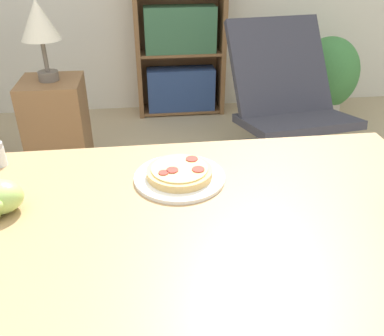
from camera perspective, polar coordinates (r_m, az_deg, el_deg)
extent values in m
cube|color=tan|center=(0.89, -1.16, -10.17)|extent=(1.34, 0.87, 0.03)
cylinder|color=tan|center=(1.58, 20.39, -9.86)|extent=(0.06, 0.06, 0.74)
cylinder|color=white|center=(1.06, -1.75, -1.31)|extent=(0.24, 0.24, 0.01)
cylinder|color=#DBB26B|center=(1.05, -1.76, -0.61)|extent=(0.17, 0.17, 0.02)
cylinder|color=#EACC7A|center=(1.05, -1.77, -0.05)|extent=(0.15, 0.15, 0.00)
cylinder|color=#A83328|center=(1.03, -2.78, -0.30)|extent=(0.03, 0.03, 0.00)
cylinder|color=#A83328|center=(1.02, -4.03, -0.66)|extent=(0.03, 0.03, 0.00)
cylinder|color=#A83328|center=(1.08, -0.02, 1.30)|extent=(0.03, 0.03, 0.00)
cylinder|color=#A83328|center=(1.04, 0.89, -0.18)|extent=(0.03, 0.03, 0.00)
sphere|color=#A8CC66|center=(1.03, -24.56, -3.70)|extent=(0.02, 0.02, 0.02)
sphere|color=#A8CC66|center=(1.07, -24.72, -3.50)|extent=(0.03, 0.03, 0.03)
sphere|color=#A8CC66|center=(1.03, -23.70, -3.15)|extent=(0.02, 0.02, 0.02)
cube|color=slate|center=(2.72, 12.96, 1.08)|extent=(0.64, 0.63, 0.10)
cube|color=#383842|center=(2.52, 14.31, 6.38)|extent=(0.68, 0.58, 0.14)
cube|color=#383842|center=(2.70, 12.14, 13.71)|extent=(0.67, 0.49, 0.55)
cube|color=brown|center=(3.34, -7.86, 19.60)|extent=(0.04, 0.26, 1.48)
cube|color=brown|center=(3.40, 4.30, 19.96)|extent=(0.04, 0.26, 1.48)
cube|color=brown|center=(3.47, -1.94, 20.24)|extent=(0.71, 0.01, 1.48)
cube|color=brown|center=(3.55, -1.56, 8.34)|extent=(0.64, 0.24, 0.02)
cube|color=navy|center=(3.47, -1.57, 11.04)|extent=(0.55, 0.18, 0.35)
cube|color=brown|center=(3.40, -1.67, 15.89)|extent=(0.64, 0.24, 0.02)
cube|color=#3D704C|center=(3.34, -1.69, 18.86)|extent=(0.55, 0.18, 0.35)
cube|color=brown|center=(2.56, -18.24, 4.96)|extent=(0.34, 0.34, 0.62)
cylinder|color=#665B51|center=(2.45, -19.50, 12.10)|extent=(0.11, 0.11, 0.05)
cylinder|color=#665B51|center=(2.42, -19.96, 14.58)|extent=(0.02, 0.02, 0.17)
cone|color=beige|center=(2.38, -20.78, 18.91)|extent=(0.21, 0.21, 0.20)
cylinder|color=#BCB2A3|center=(3.48, 17.69, 7.85)|extent=(0.28, 0.28, 0.20)
ellipsoid|color=#428442|center=(3.38, 18.47, 12.45)|extent=(0.49, 0.41, 0.56)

